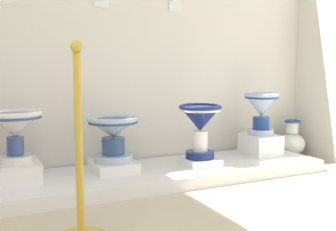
{
  "coord_description": "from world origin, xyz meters",
  "views": [
    {
      "loc": [
        0.43,
        -0.65,
        0.94
      ],
      "look_at": [
        1.91,
        2.44,
        0.54
      ],
      "focal_mm": 44.33,
      "sensor_mm": 36.0,
      "label": 1
    }
  ],
  "objects_px": {
    "antique_toilet_rightmost": "(261,107)",
    "info_placard_third": "(175,4)",
    "antique_toilet_broad_patterned": "(200,121)",
    "plinth_block_pale_glazed": "(114,166)",
    "stanchion_post_near_left": "(80,186)",
    "antique_toilet_pale_glazed": "(113,131)",
    "plinth_block_rightmost": "(260,144)",
    "decorative_vase_companion": "(292,142)",
    "plinth_block_squat_floral": "(17,172)",
    "antique_toilet_squat_floral": "(14,126)",
    "plinth_block_broad_patterned": "(200,161)"
  },
  "relations": [
    {
      "from": "antique_toilet_squat_floral",
      "to": "plinth_block_rightmost",
      "type": "distance_m",
      "value": 2.25
    },
    {
      "from": "plinth_block_pale_glazed",
      "to": "decorative_vase_companion",
      "type": "height_order",
      "value": "decorative_vase_companion"
    },
    {
      "from": "antique_toilet_squat_floral",
      "to": "antique_toilet_broad_patterned",
      "type": "bearing_deg",
      "value": -4.5
    },
    {
      "from": "antique_toilet_pale_glazed",
      "to": "antique_toilet_broad_patterned",
      "type": "distance_m",
      "value": 0.75
    },
    {
      "from": "antique_toilet_squat_floral",
      "to": "decorative_vase_companion",
      "type": "height_order",
      "value": "antique_toilet_squat_floral"
    },
    {
      "from": "antique_toilet_pale_glazed",
      "to": "info_placard_third",
      "type": "height_order",
      "value": "info_placard_third"
    },
    {
      "from": "plinth_block_pale_glazed",
      "to": "antique_toilet_squat_floral",
      "type": "bearing_deg",
      "value": 179.56
    },
    {
      "from": "antique_toilet_pale_glazed",
      "to": "antique_toilet_rightmost",
      "type": "xyz_separation_m",
      "value": [
        1.48,
        0.0,
        0.13
      ]
    },
    {
      "from": "plinth_block_pale_glazed",
      "to": "plinth_block_rightmost",
      "type": "height_order",
      "value": "plinth_block_rightmost"
    },
    {
      "from": "antique_toilet_pale_glazed",
      "to": "info_placard_third",
      "type": "xyz_separation_m",
      "value": [
        0.72,
        0.32,
        1.09
      ]
    },
    {
      "from": "antique_toilet_broad_patterned",
      "to": "plinth_block_pale_glazed",
      "type": "bearing_deg",
      "value": 171.49
    },
    {
      "from": "plinth_block_squat_floral",
      "to": "decorative_vase_companion",
      "type": "xyz_separation_m",
      "value": [
        2.73,
        0.13,
        -0.01
      ]
    },
    {
      "from": "antique_toilet_pale_glazed",
      "to": "info_placard_third",
      "type": "bearing_deg",
      "value": 24.19
    },
    {
      "from": "plinth_block_pale_glazed",
      "to": "antique_toilet_broad_patterned",
      "type": "relative_size",
      "value": 0.79
    },
    {
      "from": "plinth_block_broad_patterned",
      "to": "antique_toilet_broad_patterned",
      "type": "xyz_separation_m",
      "value": [
        -0.0,
        -0.0,
        0.35
      ]
    },
    {
      "from": "info_placard_third",
      "to": "plinth_block_squat_floral",
      "type": "bearing_deg",
      "value": -167.76
    },
    {
      "from": "plinth_block_pale_glazed",
      "to": "info_placard_third",
      "type": "distance_m",
      "value": 1.58
    },
    {
      "from": "antique_toilet_broad_patterned",
      "to": "info_placard_third",
      "type": "relative_size",
      "value": 3.35
    },
    {
      "from": "antique_toilet_broad_patterned",
      "to": "decorative_vase_companion",
      "type": "distance_m",
      "value": 1.31
    },
    {
      "from": "antique_toilet_pale_glazed",
      "to": "plinth_block_rightmost",
      "type": "xyz_separation_m",
      "value": [
        1.48,
        0.0,
        -0.23
      ]
    },
    {
      "from": "plinth_block_broad_patterned",
      "to": "stanchion_post_near_left",
      "type": "distance_m",
      "value": 1.54
    },
    {
      "from": "plinth_block_squat_floral",
      "to": "antique_toilet_pale_glazed",
      "type": "distance_m",
      "value": 0.78
    },
    {
      "from": "antique_toilet_broad_patterned",
      "to": "plinth_block_rightmost",
      "type": "xyz_separation_m",
      "value": [
        0.74,
        0.12,
        -0.28
      ]
    },
    {
      "from": "plinth_block_squat_floral",
      "to": "decorative_vase_companion",
      "type": "height_order",
      "value": "decorative_vase_companion"
    },
    {
      "from": "info_placard_third",
      "to": "stanchion_post_near_left",
      "type": "bearing_deg",
      "value": -133.08
    },
    {
      "from": "plinth_block_broad_patterned",
      "to": "antique_toilet_rightmost",
      "type": "bearing_deg",
      "value": 8.9
    },
    {
      "from": "antique_toilet_squat_floral",
      "to": "antique_toilet_broad_patterned",
      "type": "height_order",
      "value": "antique_toilet_squat_floral"
    },
    {
      "from": "plinth_block_broad_patterned",
      "to": "antique_toilet_rightmost",
      "type": "xyz_separation_m",
      "value": [
        0.74,
        0.12,
        0.43
      ]
    },
    {
      "from": "antique_toilet_squat_floral",
      "to": "plinth_block_broad_patterned",
      "type": "relative_size",
      "value": 1.27
    },
    {
      "from": "plinth_block_squat_floral",
      "to": "antique_toilet_pale_glazed",
      "type": "xyz_separation_m",
      "value": [
        0.74,
        -0.01,
        0.25
      ]
    },
    {
      "from": "plinth_block_rightmost",
      "to": "info_placard_third",
      "type": "height_order",
      "value": "info_placard_third"
    },
    {
      "from": "plinth_block_rightmost",
      "to": "info_placard_third",
      "type": "distance_m",
      "value": 1.55
    },
    {
      "from": "antique_toilet_pale_glazed",
      "to": "stanchion_post_near_left",
      "type": "height_order",
      "value": "stanchion_post_near_left"
    },
    {
      "from": "plinth_block_pale_glazed",
      "to": "decorative_vase_companion",
      "type": "bearing_deg",
      "value": 3.83
    },
    {
      "from": "antique_toilet_rightmost",
      "to": "info_placard_third",
      "type": "relative_size",
      "value": 2.92
    },
    {
      "from": "decorative_vase_companion",
      "to": "antique_toilet_pale_glazed",
      "type": "bearing_deg",
      "value": -176.17
    },
    {
      "from": "plinth_block_squat_floral",
      "to": "antique_toilet_squat_floral",
      "type": "distance_m",
      "value": 0.34
    },
    {
      "from": "plinth_block_squat_floral",
      "to": "antique_toilet_pale_glazed",
      "type": "bearing_deg",
      "value": -0.44
    },
    {
      "from": "plinth_block_pale_glazed",
      "to": "info_placard_third",
      "type": "bearing_deg",
      "value": 24.19
    },
    {
      "from": "antique_toilet_broad_patterned",
      "to": "antique_toilet_rightmost",
      "type": "distance_m",
      "value": 0.75
    },
    {
      "from": "plinth_block_broad_patterned",
      "to": "antique_toilet_broad_patterned",
      "type": "height_order",
      "value": "antique_toilet_broad_patterned"
    },
    {
      "from": "info_placard_third",
      "to": "decorative_vase_companion",
      "type": "distance_m",
      "value": 1.87
    },
    {
      "from": "plinth_block_squat_floral",
      "to": "antique_toilet_rightmost",
      "type": "xyz_separation_m",
      "value": [
        2.22,
        -0.0,
        0.38
      ]
    },
    {
      "from": "antique_toilet_broad_patterned",
      "to": "antique_toilet_pale_glazed",
      "type": "bearing_deg",
      "value": 171.49
    },
    {
      "from": "antique_toilet_squat_floral",
      "to": "plinth_block_broad_patterned",
      "type": "height_order",
      "value": "antique_toilet_squat_floral"
    },
    {
      "from": "antique_toilet_squat_floral",
      "to": "plinth_block_pale_glazed",
      "type": "relative_size",
      "value": 1.09
    },
    {
      "from": "plinth_block_squat_floral",
      "to": "plinth_block_pale_glazed",
      "type": "bearing_deg",
      "value": -0.44
    },
    {
      "from": "antique_toilet_pale_glazed",
      "to": "antique_toilet_broad_patterned",
      "type": "xyz_separation_m",
      "value": [
        0.74,
        -0.11,
        0.05
      ]
    },
    {
      "from": "antique_toilet_broad_patterned",
      "to": "antique_toilet_rightmost",
      "type": "height_order",
      "value": "antique_toilet_rightmost"
    },
    {
      "from": "antique_toilet_pale_glazed",
      "to": "plinth_block_rightmost",
      "type": "height_order",
      "value": "antique_toilet_pale_glazed"
    }
  ]
}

